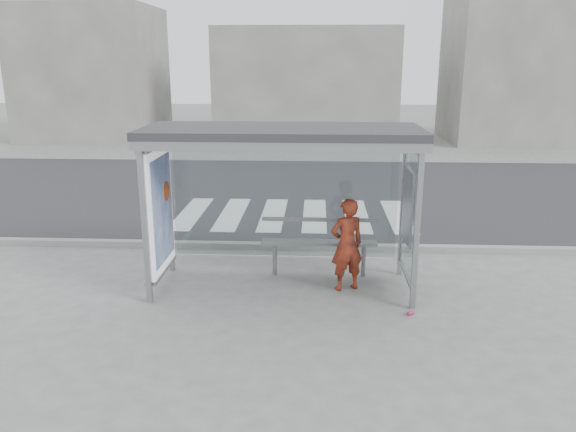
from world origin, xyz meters
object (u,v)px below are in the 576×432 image
(bench, at_px, (319,242))
(soda_can, at_px, (410,313))
(bus_shelter, at_px, (259,168))
(person, at_px, (347,245))

(bench, relative_size, soda_can, 17.59)
(bus_shelter, relative_size, soda_can, 38.08)
(bus_shelter, xyz_separation_m, bench, (0.97, 0.52, -1.39))
(person, distance_m, soda_can, 1.49)
(bus_shelter, xyz_separation_m, person, (1.41, -0.07, -1.22))
(bus_shelter, bearing_deg, person, -2.88)
(soda_can, bearing_deg, bench, 131.50)
(bench, height_order, soda_can, bench)
(bench, bearing_deg, bus_shelter, -151.71)
(person, bearing_deg, bus_shelter, -24.60)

